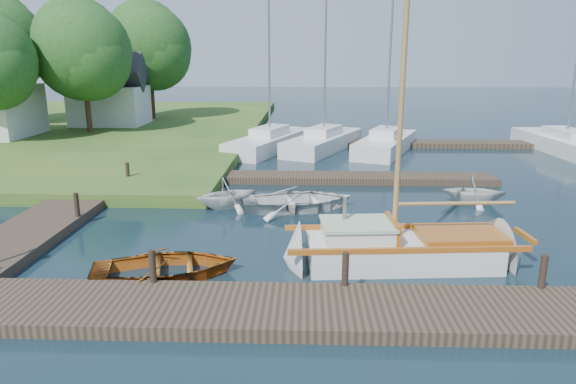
{
  "coord_description": "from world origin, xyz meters",
  "views": [
    {
      "loc": [
        0.55,
        -16.03,
        5.46
      ],
      "look_at": [
        0.0,
        0.0,
        1.2
      ],
      "focal_mm": 32.0,
      "sensor_mm": 36.0,
      "label": 1
    }
  ],
  "objects_px": {
    "mooring_post_4": "(77,205)",
    "sailboat": "(406,251)",
    "tender_c": "(298,198)",
    "tree_3": "(83,51)",
    "house_c": "(110,96)",
    "dinghy": "(166,263)",
    "mooring_post_5": "(128,172)",
    "tree_7": "(149,46)",
    "mooring_post_1": "(153,266)",
    "marina_boat_2": "(386,142)",
    "tender_d": "(475,188)",
    "tender_b": "(227,191)",
    "marina_boat_1": "(324,140)",
    "marina_boat_5": "(565,143)",
    "mooring_post_3": "(543,272)",
    "mooring_post_2": "(345,269)",
    "marina_boat_0": "(270,141)"
  },
  "relations": [
    {
      "from": "marina_boat_1",
      "to": "marina_boat_5",
      "type": "xyz_separation_m",
      "value": [
        13.97,
        -0.6,
        0.01
      ]
    },
    {
      "from": "marina_boat_1",
      "to": "tree_7",
      "type": "relative_size",
      "value": 1.13
    },
    {
      "from": "mooring_post_1",
      "to": "mooring_post_5",
      "type": "distance_m",
      "value": 10.77
    },
    {
      "from": "marina_boat_2",
      "to": "tree_7",
      "type": "xyz_separation_m",
      "value": [
        -17.26,
        12.15,
        5.62
      ]
    },
    {
      "from": "mooring_post_2",
      "to": "marina_boat_2",
      "type": "xyz_separation_m",
      "value": [
        3.76,
        18.9,
        -0.12
      ]
    },
    {
      "from": "mooring_post_3",
      "to": "marina_boat_0",
      "type": "xyz_separation_m",
      "value": [
        -7.58,
        19.34,
        -0.13
      ]
    },
    {
      "from": "marina_boat_0",
      "to": "mooring_post_5",
      "type": "bearing_deg",
      "value": 170.68
    },
    {
      "from": "mooring_post_5",
      "to": "marina_boat_2",
      "type": "height_order",
      "value": "marina_boat_2"
    },
    {
      "from": "mooring_post_5",
      "to": "tree_7",
      "type": "relative_size",
      "value": 0.09
    },
    {
      "from": "mooring_post_1",
      "to": "tender_d",
      "type": "xyz_separation_m",
      "value": [
        9.99,
        8.05,
        -0.1
      ]
    },
    {
      "from": "mooring_post_4",
      "to": "sailboat",
      "type": "xyz_separation_m",
      "value": [
        10.31,
        -2.92,
        -0.36
      ]
    },
    {
      "from": "mooring_post_4",
      "to": "mooring_post_5",
      "type": "bearing_deg",
      "value": 90.0
    },
    {
      "from": "mooring_post_5",
      "to": "tree_3",
      "type": "bearing_deg",
      "value": 118.2
    },
    {
      "from": "tender_d",
      "to": "tree_7",
      "type": "bearing_deg",
      "value": 49.8
    },
    {
      "from": "tender_c",
      "to": "tree_3",
      "type": "bearing_deg",
      "value": 30.58
    },
    {
      "from": "mooring_post_3",
      "to": "tender_d",
      "type": "distance_m",
      "value": 8.12
    },
    {
      "from": "house_c",
      "to": "marina_boat_1",
      "type": "bearing_deg",
      "value": -25.58
    },
    {
      "from": "tender_c",
      "to": "tender_b",
      "type": "bearing_deg",
      "value": 77.05
    },
    {
      "from": "mooring_post_1",
      "to": "marina_boat_1",
      "type": "height_order",
      "value": "marina_boat_1"
    },
    {
      "from": "mooring_post_1",
      "to": "tree_7",
      "type": "bearing_deg",
      "value": 106.16
    },
    {
      "from": "mooring_post_1",
      "to": "mooring_post_5",
      "type": "relative_size",
      "value": 1.0
    },
    {
      "from": "mooring_post_5",
      "to": "sailboat",
      "type": "xyz_separation_m",
      "value": [
        10.31,
        -7.92,
        -0.36
      ]
    },
    {
      "from": "sailboat",
      "to": "dinghy",
      "type": "bearing_deg",
      "value": -174.48
    },
    {
      "from": "mooring_post_3",
      "to": "marina_boat_2",
      "type": "distance_m",
      "value": 18.91
    },
    {
      "from": "dinghy",
      "to": "tree_7",
      "type": "xyz_separation_m",
      "value": [
        -9.03,
        30.07,
        5.83
      ]
    },
    {
      "from": "marina_boat_1",
      "to": "marina_boat_5",
      "type": "bearing_deg",
      "value": -68.11
    },
    {
      "from": "mooring_post_5",
      "to": "marina_boat_1",
      "type": "distance_m",
      "value": 12.85
    },
    {
      "from": "mooring_post_4",
      "to": "marina_boat_2",
      "type": "height_order",
      "value": "marina_boat_2"
    },
    {
      "from": "tree_3",
      "to": "tree_7",
      "type": "relative_size",
      "value": 0.93
    },
    {
      "from": "tender_b",
      "to": "tender_d",
      "type": "distance_m",
      "value": 9.35
    },
    {
      "from": "tree_7",
      "to": "dinghy",
      "type": "bearing_deg",
      "value": -73.29
    },
    {
      "from": "mooring_post_1",
      "to": "house_c",
      "type": "distance_m",
      "value": 29.22
    },
    {
      "from": "mooring_post_3",
      "to": "house_c",
      "type": "distance_m",
      "value": 33.65
    },
    {
      "from": "sailboat",
      "to": "marina_boat_5",
      "type": "xyz_separation_m",
      "value": [
        12.3,
        16.84,
        0.23
      ]
    },
    {
      "from": "mooring_post_3",
      "to": "tree_3",
      "type": "height_order",
      "value": "tree_3"
    },
    {
      "from": "mooring_post_5",
      "to": "tree_7",
      "type": "height_order",
      "value": "tree_7"
    },
    {
      "from": "mooring_post_4",
      "to": "marina_boat_2",
      "type": "relative_size",
      "value": 0.07
    },
    {
      "from": "sailboat",
      "to": "house_c",
      "type": "relative_size",
      "value": 1.86
    },
    {
      "from": "mooring_post_5",
      "to": "tender_d",
      "type": "bearing_deg",
      "value": -7.91
    },
    {
      "from": "tender_b",
      "to": "marina_boat_5",
      "type": "relative_size",
      "value": 0.2
    },
    {
      "from": "house_c",
      "to": "dinghy",
      "type": "bearing_deg",
      "value": -67.03
    },
    {
      "from": "marina_boat_2",
      "to": "dinghy",
      "type": "bearing_deg",
      "value": 177.02
    },
    {
      "from": "mooring_post_4",
      "to": "tender_b",
      "type": "height_order",
      "value": "tender_b"
    },
    {
      "from": "tender_d",
      "to": "tree_3",
      "type": "height_order",
      "value": "tree_3"
    },
    {
      "from": "mooring_post_5",
      "to": "house_c",
      "type": "xyz_separation_m",
      "value": [
        -7.0,
        17.0,
        1.88
      ]
    },
    {
      "from": "mooring_post_4",
      "to": "tender_b",
      "type": "distance_m",
      "value": 5.16
    },
    {
      "from": "mooring_post_3",
      "to": "mooring_post_4",
      "type": "height_order",
      "value": "same"
    },
    {
      "from": "mooring_post_1",
      "to": "tender_b",
      "type": "xyz_separation_m",
      "value": [
        0.68,
        7.17,
        -0.07
      ]
    },
    {
      "from": "tender_d",
      "to": "mooring_post_3",
      "type": "bearing_deg",
      "value": -176.78
    },
    {
      "from": "sailboat",
      "to": "mooring_post_2",
      "type": "bearing_deg",
      "value": -135.54
    }
  ]
}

